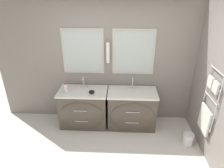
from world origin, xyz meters
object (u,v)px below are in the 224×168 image
at_px(vanity_right, 132,109).
at_px(amenity_bowl, 92,92).
at_px(waste_bin, 188,139).
at_px(vanity_left, 84,108).
at_px(toiletry_bottle, 66,88).

distance_m(vanity_right, amenity_bowl, 0.91).
height_order(vanity_right, waste_bin, vanity_right).
height_order(vanity_left, waste_bin, vanity_left).
xyz_separation_m(toiletry_bottle, waste_bin, (2.36, -0.45, -0.77)).
relative_size(vanity_right, toiletry_bottle, 4.79).
bearing_deg(amenity_bowl, waste_bin, -13.34).
relative_size(vanity_left, amenity_bowl, 8.71).
bearing_deg(amenity_bowl, toiletry_bottle, 178.41).
distance_m(vanity_right, waste_bin, 1.20).
relative_size(vanity_right, waste_bin, 4.31).
xyz_separation_m(vanity_right, amenity_bowl, (-0.80, -0.07, 0.43)).
xyz_separation_m(vanity_left, toiletry_bottle, (-0.31, -0.06, 0.49)).
distance_m(vanity_right, toiletry_bottle, 1.40).
distance_m(vanity_left, toiletry_bottle, 0.58).
bearing_deg(amenity_bowl, vanity_right, 5.06).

